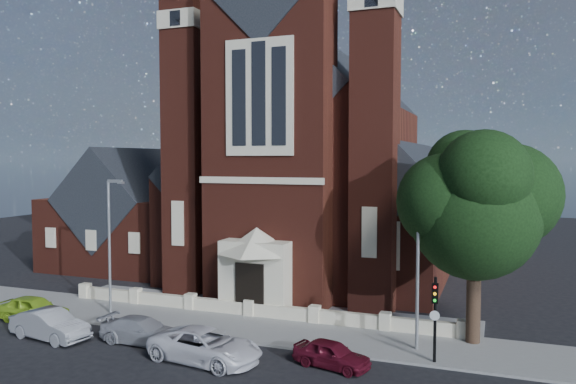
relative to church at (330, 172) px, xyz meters
The scene contains 15 objects.
ground 11.40m from the church, 90.00° to the right, with size 120.00×120.00×0.00m, color black.
pavement_strip 20.18m from the church, 90.00° to the right, with size 60.00×5.00×0.12m, color gray.
forecourt_paving 16.60m from the church, 90.00° to the right, with size 26.00×3.00×0.14m, color gray.
forecourt_wall 18.37m from the church, 90.00° to the right, with size 24.00×0.40×0.90m, color beige.
church is the anchor object (origin of this frame).
parish_hall 17.26m from the church, 162.84° to the right, with size 12.00×12.20×10.24m.
street_tree 21.38m from the church, 53.83° to the right, with size 6.40×6.60×10.70m.
street_lamp_left 20.84m from the church, 112.66° to the right, with size 1.16×0.22×8.09m.
street_lamp_right 21.76m from the church, 61.96° to the right, with size 1.16×0.22×8.09m.
traffic_signal 23.94m from the church, 61.80° to the right, with size 0.28×0.42×4.00m.
car_lime_van 25.47m from the church, 117.57° to the right, with size 1.72×4.26×1.45m, color #9BC928.
car_silver_a 26.17m from the church, 108.48° to the right, with size 1.61×4.61×1.52m, color gray.
car_silver_b 24.07m from the church, 97.89° to the right, with size 1.82×4.48×1.30m, color #9B9DA2.
car_white_suv 24.97m from the church, 87.27° to the right, with size 2.50×5.41×1.50m, color white.
car_dark_red 24.63m from the church, 73.29° to the right, with size 1.44×3.57×1.22m, color maroon.
Camera 1 is at (13.58, -23.14, 9.30)m, focal length 35.00 mm.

